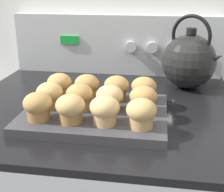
{
  "coord_description": "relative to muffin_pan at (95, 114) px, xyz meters",
  "views": [
    {
      "loc": [
        0.16,
        -0.46,
        1.26
      ],
      "look_at": [
        0.05,
        0.27,
        0.99
      ],
      "focal_mm": 50.0,
      "sensor_mm": 36.0,
      "label": 1
    }
  ],
  "objects": [
    {
      "name": "muffin_r0_c2",
      "position": [
        0.04,
        -0.08,
        0.05
      ],
      "size": [
        0.07,
        0.07,
        0.07
      ],
      "color": "tan",
      "rests_on": "muffin_pan"
    },
    {
      "name": "control_panel",
      "position": [
        -0.0,
        0.42,
        0.1
      ],
      "size": [
        0.76,
        0.07,
        0.22
      ],
      "color": "#B7BABF",
      "rests_on": "stove_range"
    },
    {
      "name": "muffin_r2_c3",
      "position": [
        0.12,
        0.08,
        0.05
      ],
      "size": [
        0.07,
        0.07,
        0.07
      ],
      "color": "#A37A4C",
      "rests_on": "muffin_pan"
    },
    {
      "name": "muffin_r0_c1",
      "position": [
        -0.04,
        -0.08,
        0.05
      ],
      "size": [
        0.07,
        0.07,
        0.07
      ],
      "color": "olive",
      "rests_on": "muffin_pan"
    },
    {
      "name": "muffin_r1_c1",
      "position": [
        -0.04,
        -0.0,
        0.05
      ],
      "size": [
        0.07,
        0.07,
        0.07
      ],
      "color": "tan",
      "rests_on": "muffin_pan"
    },
    {
      "name": "muffin_pan",
      "position": [
        0.0,
        0.0,
        0.0
      ],
      "size": [
        0.36,
        0.28,
        0.02
      ],
      "color": "#38383D",
      "rests_on": "stove_range"
    },
    {
      "name": "muffin_r2_c1",
      "position": [
        -0.04,
        0.08,
        0.05
      ],
      "size": [
        0.07,
        0.07,
        0.07
      ],
      "color": "tan",
      "rests_on": "muffin_pan"
    },
    {
      "name": "muffin_r2_c2",
      "position": [
        0.04,
        0.08,
        0.05
      ],
      "size": [
        0.07,
        0.07,
        0.07
      ],
      "color": "olive",
      "rests_on": "muffin_pan"
    },
    {
      "name": "muffin_r1_c0",
      "position": [
        -0.12,
        -0.0,
        0.05
      ],
      "size": [
        0.07,
        0.07,
        0.07
      ],
      "color": "#A37A4C",
      "rests_on": "muffin_pan"
    },
    {
      "name": "muffin_r1_c2",
      "position": [
        0.04,
        -0.0,
        0.05
      ],
      "size": [
        0.07,
        0.07,
        0.07
      ],
      "color": "tan",
      "rests_on": "muffin_pan"
    },
    {
      "name": "muffin_r2_c0",
      "position": [
        -0.12,
        0.08,
        0.05
      ],
      "size": [
        0.07,
        0.07,
        0.07
      ],
      "color": "#A37A4C",
      "rests_on": "muffin_pan"
    },
    {
      "name": "muffin_r1_c3",
      "position": [
        0.12,
        0.0,
        0.05
      ],
      "size": [
        0.07,
        0.07,
        0.07
      ],
      "color": "olive",
      "rests_on": "muffin_pan"
    },
    {
      "name": "muffin_r0_c0",
      "position": [
        -0.12,
        -0.08,
        0.05
      ],
      "size": [
        0.07,
        0.07,
        0.07
      ],
      "color": "olive",
      "rests_on": "muffin_pan"
    },
    {
      "name": "tea_kettle",
      "position": [
        0.25,
        0.28,
        0.08
      ],
      "size": [
        0.2,
        0.17,
        0.24
      ],
      "color": "black",
      "rests_on": "stove_range"
    },
    {
      "name": "muffin_r0_c3",
      "position": [
        0.12,
        -0.08,
        0.05
      ],
      "size": [
        0.07,
        0.07,
        0.07
      ],
      "color": "tan",
      "rests_on": "muffin_pan"
    }
  ]
}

